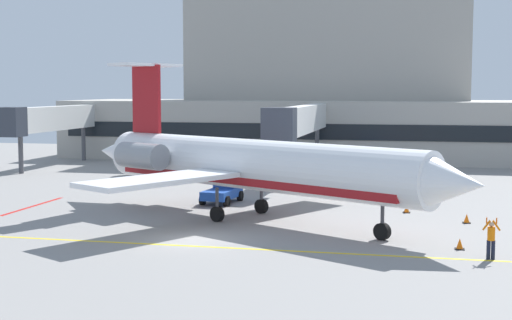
{
  "coord_description": "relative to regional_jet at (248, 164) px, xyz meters",
  "views": [
    {
      "loc": [
        11.67,
        -36.25,
        7.83
      ],
      "look_at": [
        0.54,
        12.63,
        3.0
      ],
      "focal_mm": 52.28,
      "sensor_mm": 36.0,
      "label": 1
    }
  ],
  "objects": [
    {
      "name": "jet_bridge_east",
      "position": [
        -0.32,
        21.02,
        1.73
      ],
      "size": [
        2.4,
        22.65,
        6.4
      ],
      "color": "silver",
      "rests_on": "ground"
    },
    {
      "name": "safety_cone_bravo",
      "position": [
        12.82,
        1.38,
        -3.04
      ],
      "size": [
        0.47,
        0.47,
        0.55
      ],
      "color": "orange",
      "rests_on": "ground"
    },
    {
      "name": "marshaller",
      "position": [
        13.4,
        -8.0,
        -2.3
      ],
      "size": [
        0.83,
        0.34,
        1.95
      ],
      "color": "#191E33",
      "rests_on": "ground"
    },
    {
      "name": "safety_cone_charlie",
      "position": [
        12.11,
        -6.09,
        -3.04
      ],
      "size": [
        0.47,
        0.47,
        0.55
      ],
      "color": "orange",
      "rests_on": "ground"
    },
    {
      "name": "ground",
      "position": [
        -1.32,
        -6.9,
        -3.34
      ],
      "size": [
        120.0,
        120.0,
        0.11
      ],
      "color": "gray"
    },
    {
      "name": "baggage_tug",
      "position": [
        4.29,
        19.4,
        -2.36
      ],
      "size": [
        3.52,
        3.39,
        2.05
      ],
      "color": "#1E4CB2",
      "rests_on": "ground"
    },
    {
      "name": "safety_cone_alpha",
      "position": [
        9.31,
        4.32,
        -3.04
      ],
      "size": [
        0.47,
        0.47,
        0.55
      ],
      "color": "orange",
      "rests_on": "ground"
    },
    {
      "name": "fuel_tank",
      "position": [
        -12.14,
        20.52,
        -1.88
      ],
      "size": [
        8.24,
        3.27,
        2.52
      ],
      "color": "white",
      "rests_on": "ground"
    },
    {
      "name": "jet_bridge_west",
      "position": [
        -25.98,
        23.82,
        1.48
      ],
      "size": [
        2.4,
        17.14,
        6.16
      ],
      "color": "silver",
      "rests_on": "ground"
    },
    {
      "name": "pushback_tractor",
      "position": [
        -3.12,
        6.03,
        -2.32
      ],
      "size": [
        2.36,
        3.89,
        2.14
      ],
      "color": "#1E4CB2",
      "rests_on": "ground"
    },
    {
      "name": "regional_jet",
      "position": [
        0.0,
        0.0,
        0.0
      ],
      "size": [
        27.16,
        20.49,
        9.51
      ],
      "color": "white",
      "rests_on": "ground"
    },
    {
      "name": "terminal_building",
      "position": [
        3.83,
        42.07,
        3.33
      ],
      "size": [
        73.09,
        16.8,
        18.6
      ],
      "color": "#ADA89E",
      "rests_on": "ground"
    }
  ]
}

